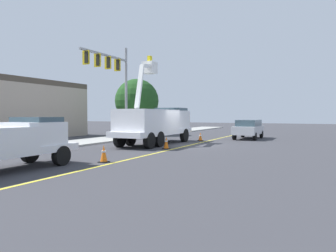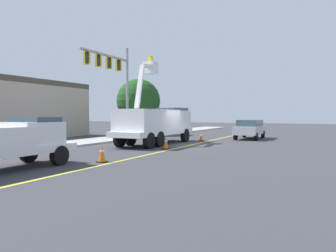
{
  "view_description": "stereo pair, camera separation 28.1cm",
  "coord_description": "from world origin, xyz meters",
  "px_view_note": "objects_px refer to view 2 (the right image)",
  "views": [
    {
      "loc": [
        -20.84,
        -8.34,
        2.17
      ],
      "look_at": [
        -1.86,
        0.87,
        1.4
      ],
      "focal_mm": 33.94,
      "sensor_mm": 36.0,
      "label": 1
    },
    {
      "loc": [
        -20.71,
        -8.59,
        2.17
      ],
      "look_at": [
        -1.86,
        0.87,
        1.4
      ],
      "focal_mm": 33.94,
      "sensor_mm": 36.0,
      "label": 2
    }
  ],
  "objects_px": {
    "service_pickup_truck": "(4,142)",
    "traffic_cone_mid_rear": "(166,143)",
    "passing_minivan": "(250,128)",
    "traffic_signal_mast": "(114,74)",
    "utility_bucket_truck": "(156,122)",
    "traffic_cone_trailing": "(201,137)",
    "traffic_cone_mid_front": "(102,154)"
  },
  "relations": [
    {
      "from": "traffic_cone_mid_front",
      "to": "traffic_cone_trailing",
      "type": "relative_size",
      "value": 1.13
    },
    {
      "from": "traffic_cone_mid_rear",
      "to": "traffic_cone_trailing",
      "type": "distance_m",
      "value": 6.78
    },
    {
      "from": "passing_minivan",
      "to": "utility_bucket_truck",
      "type": "bearing_deg",
      "value": 148.02
    },
    {
      "from": "passing_minivan",
      "to": "traffic_signal_mast",
      "type": "bearing_deg",
      "value": 126.64
    },
    {
      "from": "utility_bucket_truck",
      "to": "traffic_cone_mid_rear",
      "type": "distance_m",
      "value": 3.54
    },
    {
      "from": "passing_minivan",
      "to": "traffic_cone_mid_front",
      "type": "relative_size",
      "value": 6.01
    },
    {
      "from": "utility_bucket_truck",
      "to": "service_pickup_truck",
      "type": "relative_size",
      "value": 1.46
    },
    {
      "from": "utility_bucket_truck",
      "to": "passing_minivan",
      "type": "distance_m",
      "value": 9.58
    },
    {
      "from": "utility_bucket_truck",
      "to": "service_pickup_truck",
      "type": "height_order",
      "value": "utility_bucket_truck"
    },
    {
      "from": "passing_minivan",
      "to": "traffic_cone_mid_rear",
      "type": "distance_m",
      "value": 11.08
    },
    {
      "from": "service_pickup_truck",
      "to": "traffic_signal_mast",
      "type": "height_order",
      "value": "traffic_signal_mast"
    },
    {
      "from": "traffic_cone_mid_rear",
      "to": "traffic_signal_mast",
      "type": "bearing_deg",
      "value": 61.64
    },
    {
      "from": "traffic_cone_mid_rear",
      "to": "service_pickup_truck",
      "type": "bearing_deg",
      "value": 167.73
    },
    {
      "from": "service_pickup_truck",
      "to": "passing_minivan",
      "type": "xyz_separation_m",
      "value": [
        20.31,
        -5.03,
        -0.15
      ]
    },
    {
      "from": "utility_bucket_truck",
      "to": "passing_minivan",
      "type": "bearing_deg",
      "value": -31.98
    },
    {
      "from": "traffic_cone_mid_front",
      "to": "passing_minivan",
      "type": "bearing_deg",
      "value": -10.05
    },
    {
      "from": "passing_minivan",
      "to": "traffic_signal_mast",
      "type": "relative_size",
      "value": 0.6
    },
    {
      "from": "traffic_cone_mid_front",
      "to": "traffic_cone_trailing",
      "type": "height_order",
      "value": "traffic_cone_mid_front"
    },
    {
      "from": "utility_bucket_truck",
      "to": "traffic_cone_trailing",
      "type": "bearing_deg",
      "value": -24.64
    },
    {
      "from": "service_pickup_truck",
      "to": "passing_minivan",
      "type": "height_order",
      "value": "service_pickup_truck"
    },
    {
      "from": "traffic_signal_mast",
      "to": "traffic_cone_trailing",
      "type": "bearing_deg",
      "value": -63.46
    },
    {
      "from": "traffic_cone_mid_front",
      "to": "traffic_signal_mast",
      "type": "relative_size",
      "value": 0.1
    },
    {
      "from": "traffic_cone_mid_front",
      "to": "traffic_signal_mast",
      "type": "bearing_deg",
      "value": 33.65
    },
    {
      "from": "service_pickup_truck",
      "to": "traffic_cone_trailing",
      "type": "relative_size",
      "value": 7.94
    },
    {
      "from": "service_pickup_truck",
      "to": "traffic_cone_mid_rear",
      "type": "distance_m",
      "value": 9.9
    },
    {
      "from": "passing_minivan",
      "to": "traffic_cone_trailing",
      "type": "height_order",
      "value": "passing_minivan"
    },
    {
      "from": "service_pickup_truck",
      "to": "passing_minivan",
      "type": "distance_m",
      "value": 20.93
    },
    {
      "from": "traffic_cone_mid_front",
      "to": "traffic_cone_mid_rear",
      "type": "distance_m",
      "value": 6.27
    },
    {
      "from": "service_pickup_truck",
      "to": "traffic_cone_mid_rear",
      "type": "relative_size",
      "value": 7.03
    },
    {
      "from": "passing_minivan",
      "to": "traffic_cone_trailing",
      "type": "bearing_deg",
      "value": 141.21
    },
    {
      "from": "utility_bucket_truck",
      "to": "traffic_signal_mast",
      "type": "height_order",
      "value": "traffic_signal_mast"
    },
    {
      "from": "service_pickup_truck",
      "to": "traffic_cone_mid_rear",
      "type": "height_order",
      "value": "service_pickup_truck"
    }
  ]
}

